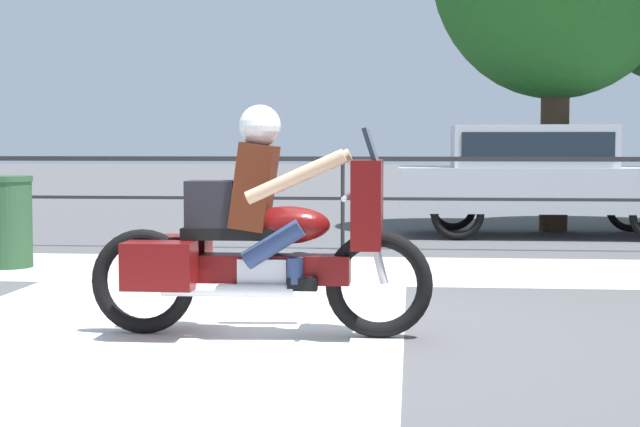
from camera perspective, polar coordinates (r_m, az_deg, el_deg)
ground_plane at (r=7.08m, az=-1.82°, el=-6.83°), size 120.00×120.00×0.00m
sidewalk_band at (r=10.42m, az=0.52°, el=-3.30°), size 44.00×2.40×0.01m
crosswalk_band at (r=7.06m, az=-9.71°, el=-6.87°), size 3.54×6.00×0.01m
fence_railing at (r=12.40m, az=1.33°, el=2.17°), size 36.00×0.05×1.18m
motorcycle at (r=6.80m, az=-3.50°, el=-1.34°), size 2.40×0.76×1.61m
parked_car at (r=14.65m, az=12.78°, el=2.35°), size 4.36×1.75×1.61m
trash_bin at (r=11.08m, az=-17.76°, el=-0.46°), size 0.56×0.56×1.00m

